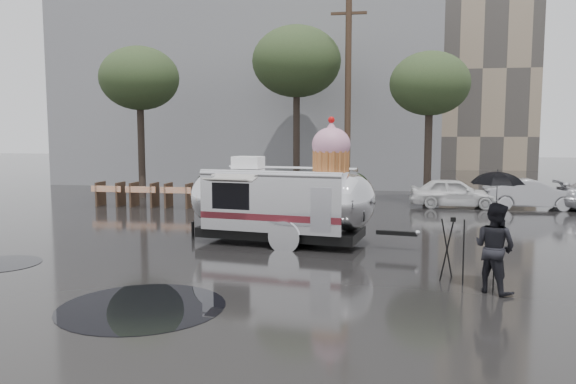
# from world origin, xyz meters

# --- Properties ---
(ground) EXTENTS (120.00, 120.00, 0.00)m
(ground) POSITION_xyz_m (0.00, 0.00, 0.00)
(ground) COLOR black
(ground) RESTS_ON ground
(puddles) EXTENTS (7.78, 4.86, 0.01)m
(puddles) POSITION_xyz_m (-1.79, -1.83, 0.00)
(puddles) COLOR black
(puddles) RESTS_ON ground
(grey_building) EXTENTS (22.00, 12.00, 13.00)m
(grey_building) POSITION_xyz_m (-4.00, 24.00, 6.50)
(grey_building) COLOR slate
(grey_building) RESTS_ON ground
(utility_pole) EXTENTS (1.60, 0.28, 9.00)m
(utility_pole) POSITION_xyz_m (2.50, 14.00, 4.62)
(utility_pole) COLOR #473323
(utility_pole) RESTS_ON ground
(tree_left) EXTENTS (3.64, 3.64, 6.95)m
(tree_left) POSITION_xyz_m (-7.00, 13.00, 5.48)
(tree_left) COLOR #382D26
(tree_left) RESTS_ON ground
(tree_mid) EXTENTS (4.20, 4.20, 8.03)m
(tree_mid) POSITION_xyz_m (0.00, 15.00, 6.34)
(tree_mid) COLOR #382D26
(tree_mid) RESTS_ON ground
(tree_right) EXTENTS (3.36, 3.36, 6.42)m
(tree_right) POSITION_xyz_m (6.00, 13.00, 5.06)
(tree_right) COLOR #382D26
(tree_right) RESTS_ON ground
(barricade_row) EXTENTS (4.30, 0.80, 1.00)m
(barricade_row) POSITION_xyz_m (-5.55, 9.96, 0.52)
(barricade_row) COLOR #473323
(barricade_row) RESTS_ON ground
(airstream_trailer) EXTENTS (6.56, 2.80, 3.56)m
(airstream_trailer) POSITION_xyz_m (1.48, 3.59, 1.25)
(airstream_trailer) COLOR silver
(airstream_trailer) RESTS_ON ground
(person_right) EXTENTS (0.93, 0.92, 1.75)m
(person_right) POSITION_xyz_m (6.35, -0.49, 0.87)
(person_right) COLOR black
(person_right) RESTS_ON ground
(umbrella_black) EXTENTS (1.21, 1.21, 2.38)m
(umbrella_black) POSITION_xyz_m (6.35, -0.49, 1.96)
(umbrella_black) COLOR black
(umbrella_black) RESTS_ON ground
(tripod) EXTENTS (0.51, 0.55, 1.34)m
(tripod) POSITION_xyz_m (5.65, 0.30, 0.76)
(tripod) COLOR black
(tripod) RESTS_ON ground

